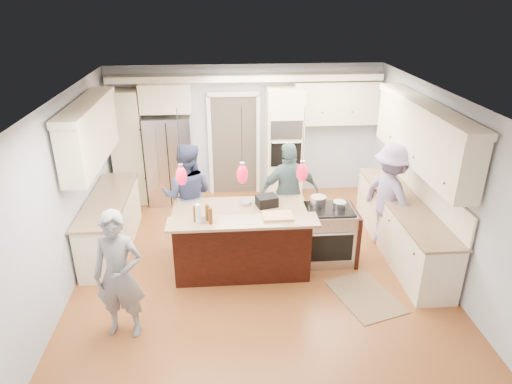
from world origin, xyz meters
TOP-DOWN VIEW (x-y plane):
  - ground_plane at (0.00, 0.00)m, footprint 6.00×6.00m
  - room_shell at (0.00, 0.00)m, footprint 5.54×6.04m
  - refrigerator at (-1.55, 2.64)m, footprint 0.90×0.70m
  - oven_column at (0.75, 2.67)m, footprint 0.72×0.69m
  - back_upper_cabinets at (-0.75, 2.76)m, footprint 5.30×0.61m
  - right_counter_run at (2.44, 0.30)m, footprint 0.64×3.10m
  - left_cabinets at (-2.44, 0.80)m, footprint 0.64×2.30m
  - kitchen_island at (-0.25, 0.07)m, footprint 2.10×1.46m
  - island_range at (1.16, 0.15)m, footprint 0.82×0.71m
  - pendant_lights at (-0.25, -0.51)m, footprint 1.75×0.15m
  - person_bar_end at (-1.81, -1.34)m, footprint 0.67×0.49m
  - person_far_left at (-1.10, 0.85)m, footprint 0.96×0.79m
  - person_far_right at (0.60, 0.85)m, footprint 1.09×0.57m
  - person_range_side at (2.25, 0.53)m, footprint 1.08×1.34m
  - floor_rug at (1.48, -0.88)m, footprint 1.03×1.26m
  - water_bottle at (-0.86, -0.58)m, footprint 0.08×0.08m
  - beer_bottle_a at (-0.73, -0.49)m, footprint 0.07×0.07m
  - beer_bottle_b at (-0.69, -0.59)m, footprint 0.06×0.06m
  - beer_bottle_c at (-0.90, -0.50)m, footprint 0.06×0.06m
  - drink_can at (-0.78, -0.56)m, footprint 0.07×0.07m
  - cutting_board at (0.24, -0.47)m, footprint 0.42×0.30m
  - pot_large at (0.98, 0.29)m, footprint 0.24×0.24m
  - pot_small at (1.29, 0.17)m, footprint 0.20×0.20m

SIDE VIEW (x-z plane):
  - ground_plane at x=0.00m, z-range 0.00..0.00m
  - floor_rug at x=1.48m, z-range 0.00..0.01m
  - island_range at x=1.16m, z-range 0.00..0.92m
  - kitchen_island at x=-0.25m, z-range -0.07..1.05m
  - person_bar_end at x=-1.81m, z-range 0.00..1.71m
  - person_far_right at x=0.60m, z-range 0.00..1.77m
  - refrigerator at x=-1.55m, z-range 0.00..1.80m
  - person_far_left at x=-1.10m, z-range 0.00..1.80m
  - person_range_side at x=2.25m, z-range 0.00..1.81m
  - pot_small at x=1.29m, z-range 0.92..1.02m
  - pot_large at x=0.98m, z-range 0.92..1.06m
  - right_counter_run at x=2.44m, z-range -0.20..2.31m
  - left_cabinets at x=-2.44m, z-range -0.20..2.31m
  - cutting_board at x=0.24m, z-range 1.12..1.15m
  - oven_column at x=0.75m, z-range 0.00..2.30m
  - drink_can at x=-0.78m, z-range 1.12..1.24m
  - beer_bottle_b at x=-0.69m, z-range 1.12..1.35m
  - beer_bottle_c at x=-0.90m, z-range 1.12..1.35m
  - beer_bottle_a at x=-0.73m, z-range 1.12..1.35m
  - water_bottle at x=-0.86m, z-range 1.12..1.42m
  - back_upper_cabinets at x=-0.75m, z-range 0.40..2.94m
  - pendant_lights at x=-0.25m, z-range 1.29..2.32m
  - room_shell at x=0.00m, z-range 0.46..3.18m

